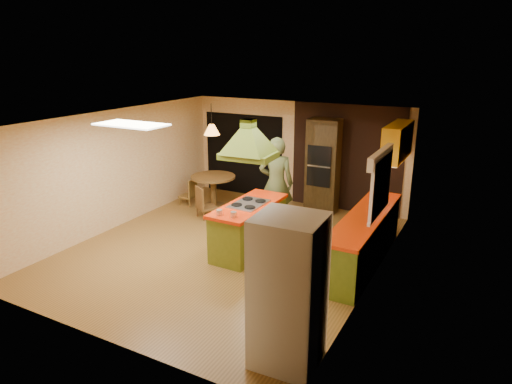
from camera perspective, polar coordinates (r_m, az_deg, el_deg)
The scene contains 21 objects.
ground at distance 8.88m, azimuth -3.45°, elevation -7.07°, with size 6.50×6.50×0.00m, color olive.
room_walls at distance 8.44m, azimuth -3.60°, elevation 0.68°, with size 5.50×6.50×6.50m.
ceiling_plane at distance 8.17m, azimuth -3.77°, elevation 9.11°, with size 6.50×6.50×0.00m, color silver.
brick_panel at distance 10.81m, azimuth 11.19°, elevation 4.11°, with size 2.64×0.03×2.50m, color #381E14.
nook_opening at distance 11.92m, azimuth -1.60°, elevation 4.67°, with size 2.20×0.03×2.10m, color black.
right_counter at distance 8.33m, azimuth 13.35°, elevation -5.77°, with size 0.62×3.05×0.92m.
upper_cabinets at distance 9.38m, azimuth 17.29°, elevation 6.04°, with size 0.34×1.40×0.70m, color yellow.
window_right at distance 7.67m, azimuth 15.41°, elevation 2.42°, with size 0.12×1.35×1.06m.
fluor_panel at distance 7.89m, azimuth -15.33°, elevation 8.14°, with size 1.20×0.60×0.03m, color white.
kitchen_island at distance 8.62m, azimuth -0.90°, elevation -4.40°, with size 0.78×1.87×0.94m.
range_hood at distance 8.13m, azimuth -0.96°, elevation 7.36°, with size 0.97×0.73×0.78m.
man at distance 9.55m, azimuth 2.53°, elevation 1.07°, with size 0.72×0.47×1.98m, color #49532C.
refrigerator at distance 5.49m, azimuth 4.06°, elevation -12.37°, with size 0.78×0.74×1.89m, color silver.
wall_oven at distance 10.72m, azimuth 8.40°, elevation 3.27°, with size 0.76×0.64×2.18m.
dining_table at distance 10.99m, azimuth -5.35°, elevation 0.85°, with size 1.06×1.06×0.79m.
chair_left at distance 11.37m, azimuth -8.54°, elevation 0.05°, with size 0.35×0.35×0.64m, color brown, non-canonical shape.
chair_near at distance 10.40m, azimuth -6.13°, elevation -1.22°, with size 0.41×0.41×0.74m, color brown, non-canonical shape.
pendant_lamp at distance 10.69m, azimuth -5.55°, elevation 7.76°, with size 0.38×0.38×0.24m, color #FF9E3F.
canister_large at distance 9.35m, azimuth 15.41°, elevation 0.30°, with size 0.14×0.14×0.21m, color beige.
canister_medium at distance 9.14m, azimuth 15.09°, elevation -0.05°, with size 0.15×0.15×0.21m, color beige.
canister_small at distance 8.93m, azimuth 14.72°, elevation -0.58°, with size 0.13×0.13×0.17m, color beige.
Camera 1 is at (4.27, -6.87, 3.67)m, focal length 32.00 mm.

